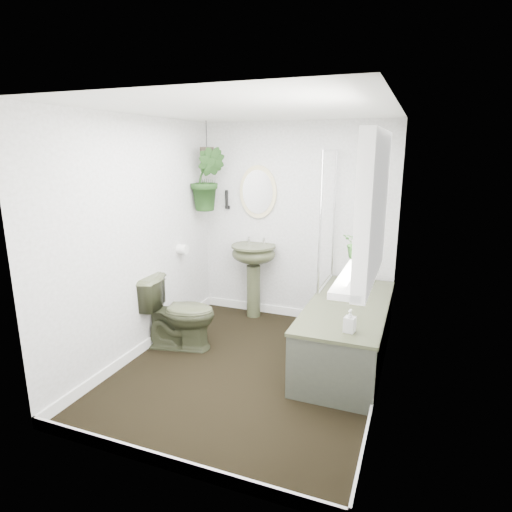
% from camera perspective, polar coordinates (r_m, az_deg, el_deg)
% --- Properties ---
extents(floor, '(2.30, 2.80, 0.02)m').
position_cam_1_polar(floor, '(4.13, -0.78, -14.89)').
color(floor, black).
rests_on(floor, ground).
extents(ceiling, '(2.30, 2.80, 0.02)m').
position_cam_1_polar(ceiling, '(3.63, -0.91, 19.11)').
color(ceiling, white).
rests_on(ceiling, ground).
extents(wall_back, '(2.30, 0.02, 2.30)m').
position_cam_1_polar(wall_back, '(5.02, 5.21, 4.37)').
color(wall_back, silver).
rests_on(wall_back, ground).
extents(wall_front, '(2.30, 0.02, 2.30)m').
position_cam_1_polar(wall_front, '(2.51, -13.02, -5.87)').
color(wall_front, silver).
rests_on(wall_front, ground).
extents(wall_left, '(0.02, 2.80, 2.30)m').
position_cam_1_polar(wall_left, '(4.27, -15.42, 2.21)').
color(wall_left, silver).
rests_on(wall_left, ground).
extents(wall_right, '(0.02, 2.80, 2.30)m').
position_cam_1_polar(wall_right, '(3.46, 17.27, -0.65)').
color(wall_right, silver).
rests_on(wall_right, ground).
extents(skirting, '(2.30, 2.80, 0.10)m').
position_cam_1_polar(skirting, '(4.10, -0.78, -14.16)').
color(skirting, white).
rests_on(skirting, floor).
extents(bathtub, '(0.72, 1.72, 0.58)m').
position_cam_1_polar(bathtub, '(4.25, 12.03, -9.87)').
color(bathtub, '#3E422B').
rests_on(bathtub, floor).
extents(bath_screen, '(0.04, 0.72, 1.40)m').
position_cam_1_polar(bath_screen, '(4.49, 9.54, 4.76)').
color(bath_screen, silver).
rests_on(bath_screen, bathtub).
extents(shower_box, '(0.20, 0.10, 0.35)m').
position_cam_1_polar(shower_box, '(4.75, 14.50, 8.30)').
color(shower_box, white).
rests_on(shower_box, wall_back).
extents(oval_mirror, '(0.46, 0.03, 0.62)m').
position_cam_1_polar(oval_mirror, '(5.08, 0.24, 8.53)').
color(oval_mirror, beige).
rests_on(oval_mirror, wall_back).
extents(wall_sconce, '(0.04, 0.04, 0.22)m').
position_cam_1_polar(wall_sconce, '(5.24, -3.93, 7.56)').
color(wall_sconce, black).
rests_on(wall_sconce, wall_back).
extents(toilet_roll_holder, '(0.11, 0.11, 0.11)m').
position_cam_1_polar(toilet_roll_holder, '(4.86, -9.80, 0.90)').
color(toilet_roll_holder, white).
rests_on(toilet_roll_holder, wall_left).
extents(window_recess, '(0.08, 1.00, 0.90)m').
position_cam_1_polar(window_recess, '(2.69, 15.40, 6.26)').
color(window_recess, white).
rests_on(window_recess, wall_right).
extents(window_sill, '(0.18, 1.00, 0.04)m').
position_cam_1_polar(window_sill, '(2.78, 13.41, -2.23)').
color(window_sill, white).
rests_on(window_sill, wall_right).
extents(window_blinds, '(0.01, 0.86, 0.76)m').
position_cam_1_polar(window_blinds, '(2.69, 14.45, 6.34)').
color(window_blinds, white).
rests_on(window_blinds, wall_right).
extents(toilet, '(0.80, 0.56, 0.75)m').
position_cam_1_polar(toilet, '(4.46, -10.22, -7.43)').
color(toilet, '#3E422B').
rests_on(toilet, floor).
extents(pedestal_sink, '(0.53, 0.46, 0.90)m').
position_cam_1_polar(pedestal_sink, '(5.16, -0.33, -3.31)').
color(pedestal_sink, '#3E422B').
rests_on(pedestal_sink, floor).
extents(sill_plant, '(0.20, 0.18, 0.22)m').
position_cam_1_polar(sill_plant, '(3.04, 13.42, 1.69)').
color(sill_plant, black).
rests_on(sill_plant, window_sill).
extents(hanging_plant, '(0.47, 0.42, 0.73)m').
position_cam_1_polar(hanging_plant, '(5.04, -6.47, 10.12)').
color(hanging_plant, black).
rests_on(hanging_plant, ceiling).
extents(soap_bottle, '(0.10, 0.10, 0.19)m').
position_cam_1_polar(soap_bottle, '(3.49, 12.40, -8.44)').
color(soap_bottle, '#282424').
rests_on(soap_bottle, bathtub).
extents(hanging_pot, '(0.16, 0.16, 0.12)m').
position_cam_1_polar(hanging_pot, '(5.03, -6.57, 13.57)').
color(hanging_pot, '#352D23').
rests_on(hanging_pot, ceiling).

